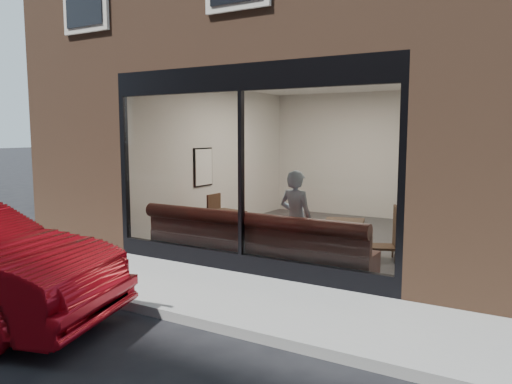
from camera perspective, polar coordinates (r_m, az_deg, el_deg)
The scene contains 21 objects.
ground at distance 6.37m, azimuth -11.84°, elevation -13.38°, with size 120.00×120.00×0.00m, color black.
sidewalk_near at distance 7.09m, azimuth -6.29°, elevation -11.10°, with size 40.00×2.00×0.01m, color gray.
kerb_near at distance 6.31m, azimuth -12.17°, elevation -12.99°, with size 40.00×0.10×0.12m, color gray.
host_building_pier_left at distance 14.66m, azimuth -1.65°, elevation 4.58°, with size 2.50×12.00×3.20m, color brown.
host_building_backfill at distance 15.92m, azimuth 15.85°, elevation 4.50°, with size 5.00×6.00×3.20m, color brown.
cafe_floor at distance 10.45m, azimuth 7.04°, elevation -5.15°, with size 6.00×6.00×0.00m, color #2D2D30.
cafe_ceiling at distance 10.27m, azimuth 7.31°, elevation 12.42°, with size 6.00×6.00×0.00m, color white.
cafe_wall_back at distance 13.04m, azimuth 12.44°, elevation 4.13°, with size 5.00×5.00×0.00m, color silver.
cafe_wall_left at distance 11.46m, azimuth -4.34°, elevation 3.92°, with size 6.00×6.00×0.00m, color silver.
cafe_wall_right at distance 9.53m, azimuth 21.05°, elevation 2.88°, with size 6.00×6.00×0.00m, color silver.
storefront_kick at distance 7.88m, azimuth -1.67°, elevation -8.12°, with size 5.00×0.10×0.30m, color black.
storefront_header at distance 7.65m, azimuth -1.74°, elevation 12.95°, with size 5.00×0.10×0.40m, color black.
storefront_mullion at distance 7.64m, azimuth -1.70°, elevation 2.07°, with size 0.06×0.10×2.50m, color black.
storefront_glass at distance 7.61m, azimuth -1.82°, elevation 2.06°, with size 4.80×4.80×0.00m, color white.
banquette at distance 8.19m, azimuth -0.16°, elevation -7.00°, with size 4.00×0.55×0.45m, color #361913.
person at distance 8.03m, azimuth 4.56°, elevation -3.14°, with size 0.58×0.38×1.59m, color #A6C6E1.
cafe_table_left at distance 9.06m, azimuth -3.74°, elevation -2.34°, with size 0.61×0.61×0.04m, color black.
cafe_table_right at distance 8.24m, azimuth 10.04°, elevation -3.36°, with size 0.62×0.62×0.04m, color black.
cafe_chair_left at distance 10.28m, azimuth -5.68°, elevation -4.08°, with size 0.44×0.44×0.04m, color black.
cafe_chair_right at distance 8.82m, azimuth 14.35°, elevation -6.10°, with size 0.42×0.42×0.04m, color black.
wall_poster at distance 10.95m, azimuth -5.99°, elevation 2.85°, with size 0.02×0.59×0.78m, color white.
Camera 1 is at (4.07, -4.38, 2.19)m, focal length 35.00 mm.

